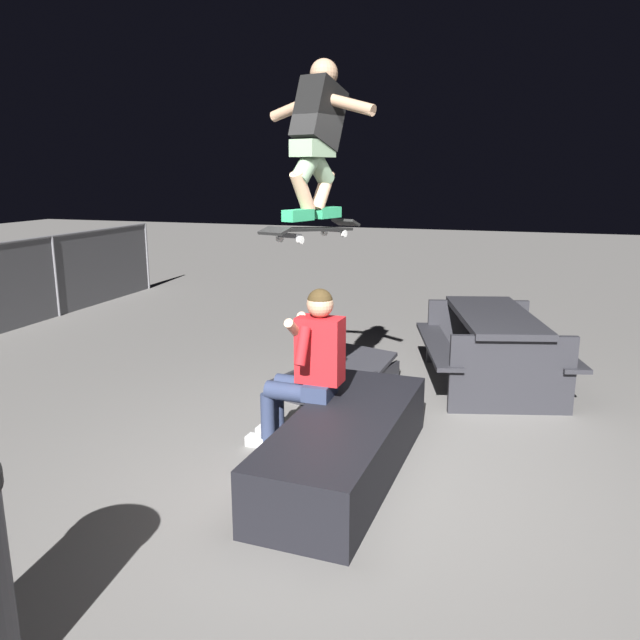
{
  "coord_description": "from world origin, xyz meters",
  "views": [
    {
      "loc": [
        -3.89,
        -0.96,
        2.1
      ],
      "look_at": [
        0.37,
        0.42,
        1.04
      ],
      "focal_mm": 35.02,
      "sensor_mm": 36.0,
      "label": 1
    }
  ],
  "objects_px": {
    "skater_airborne": "(317,132)",
    "kicker_ramp": "(337,382)",
    "picnic_table_back": "(493,337)",
    "person_sitting_on_ledge": "(307,363)",
    "ledge_box_main": "(346,445)",
    "skateboard": "(313,229)"
  },
  "relations": [
    {
      "from": "skateboard",
      "to": "picnic_table_back",
      "type": "height_order",
      "value": "skateboard"
    },
    {
      "from": "picnic_table_back",
      "to": "person_sitting_on_ledge",
      "type": "bearing_deg",
      "value": 147.15
    },
    {
      "from": "ledge_box_main",
      "to": "kicker_ramp",
      "type": "bearing_deg",
      "value": 18.24
    },
    {
      "from": "ledge_box_main",
      "to": "skater_airborne",
      "type": "relative_size",
      "value": 1.82
    },
    {
      "from": "person_sitting_on_ledge",
      "to": "picnic_table_back",
      "type": "height_order",
      "value": "person_sitting_on_ledge"
    },
    {
      "from": "skater_airborne",
      "to": "kicker_ramp",
      "type": "distance_m",
      "value": 2.65
    },
    {
      "from": "skateboard",
      "to": "picnic_table_back",
      "type": "xyz_separation_m",
      "value": [
        1.89,
        -1.26,
        -1.2
      ]
    },
    {
      "from": "skateboard",
      "to": "person_sitting_on_ledge",
      "type": "bearing_deg",
      "value": 168.94
    },
    {
      "from": "ledge_box_main",
      "to": "skateboard",
      "type": "distance_m",
      "value": 1.58
    },
    {
      "from": "skateboard",
      "to": "skater_airborne",
      "type": "distance_m",
      "value": 0.69
    },
    {
      "from": "ledge_box_main",
      "to": "kicker_ramp",
      "type": "relative_size",
      "value": 1.51
    },
    {
      "from": "picnic_table_back",
      "to": "ledge_box_main",
      "type": "bearing_deg",
      "value": 158.99
    },
    {
      "from": "skater_airborne",
      "to": "kicker_ramp",
      "type": "xyz_separation_m",
      "value": [
        1.26,
        0.21,
        -2.32
      ]
    },
    {
      "from": "ledge_box_main",
      "to": "person_sitting_on_ledge",
      "type": "relative_size",
      "value": 1.6
    },
    {
      "from": "kicker_ramp",
      "to": "person_sitting_on_ledge",
      "type": "bearing_deg",
      "value": -172.96
    },
    {
      "from": "skateboard",
      "to": "skater_airborne",
      "type": "bearing_deg",
      "value": -16.72
    },
    {
      "from": "skateboard",
      "to": "kicker_ramp",
      "type": "height_order",
      "value": "skateboard"
    },
    {
      "from": "person_sitting_on_ledge",
      "to": "skater_airborne",
      "type": "bearing_deg",
      "value": -13.21
    },
    {
      "from": "skater_airborne",
      "to": "picnic_table_back",
      "type": "bearing_deg",
      "value": -34.14
    },
    {
      "from": "ledge_box_main",
      "to": "picnic_table_back",
      "type": "height_order",
      "value": "picnic_table_back"
    },
    {
      "from": "person_sitting_on_ledge",
      "to": "skater_airborne",
      "type": "height_order",
      "value": "skater_airborne"
    },
    {
      "from": "person_sitting_on_ledge",
      "to": "picnic_table_back",
      "type": "bearing_deg",
      "value": -32.85
    }
  ]
}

